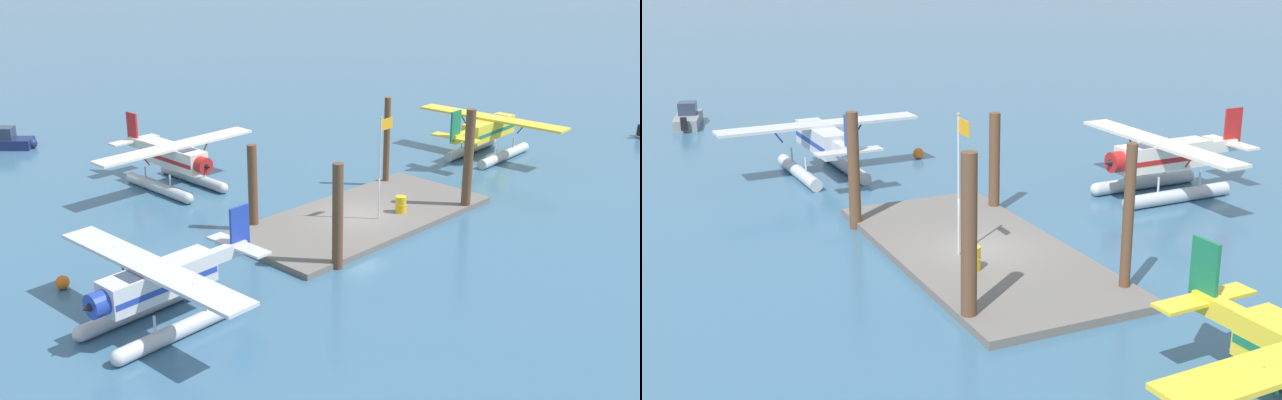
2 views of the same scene
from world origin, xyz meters
The scene contains 12 objects.
ground_plane centered at (0.00, 0.00, 0.00)m, with size 1200.00×1200.00×0.00m, color #38607F.
dock_platform centered at (0.00, 0.00, 0.15)m, with size 14.36×6.54×0.30m, color #66605B.
piling_near_left centered at (-5.26, -3.25, 2.48)m, with size 0.49×0.49×4.96m, color brown.
piling_near_right centered at (5.17, -2.98, 2.80)m, with size 0.51×0.51×5.59m, color brown.
piling_far_left centered at (-4.80, 3.05, 2.23)m, with size 0.49×0.49×4.47m, color brown.
piling_far_right centered at (5.35, 2.84, 2.66)m, with size 0.37×0.37×5.31m, color brown.
flagpole centered at (0.33, -1.01, 3.71)m, with size 0.95×0.10×5.42m.
fuel_drum centered at (1.78, -1.20, 0.74)m, with size 0.62×0.62×0.88m.
mooring_buoy centered at (-15.07, 3.65, 0.30)m, with size 0.61×0.61×0.61m, color orange.
seaplane_cream_bow_left centered at (-3.68, 11.33, 1.58)m, with size 10.42×7.98×3.84m.
seaplane_silver_port_aft centered at (-13.99, -2.11, 1.58)m, with size 7.98×10.44×3.84m.
boat_grey_open_sw centered at (-29.55, -6.51, 0.49)m, with size 4.80×2.48×1.50m.
Camera 2 is at (27.72, -13.82, 11.76)m, focal length 48.42 mm.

